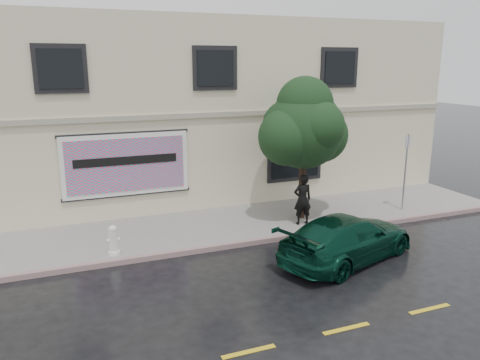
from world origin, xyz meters
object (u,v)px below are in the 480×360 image
object	(u,v)px
street_tree	(304,130)
fire_hydrant	(113,240)
car	(347,238)
pedestrian	(303,199)

from	to	relation	value
street_tree	fire_hydrant	size ratio (longest dim) A/B	5.13
street_tree	fire_hydrant	bearing A→B (deg)	-171.77
car	pedestrian	world-z (taller)	pedestrian
fire_hydrant	street_tree	bearing A→B (deg)	5.17
car	pedestrian	distance (m)	2.77
pedestrian	fire_hydrant	bearing A→B (deg)	8.00
pedestrian	street_tree	bearing A→B (deg)	-111.53
fire_hydrant	pedestrian	bearing A→B (deg)	0.00
street_tree	pedestrian	bearing A→B (deg)	-116.47
car	fire_hydrant	xyz separation A→B (m)	(-6.07, 2.42, -0.08)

